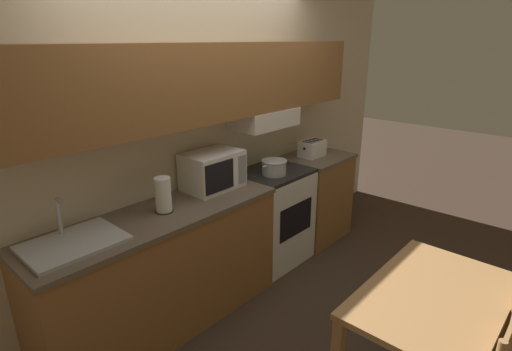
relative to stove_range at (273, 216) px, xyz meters
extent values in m
plane|color=#3D2D23|center=(-0.58, 0.27, -0.46)|extent=(16.00, 16.00, 0.00)
cube|color=beige|center=(-0.58, 0.30, 0.82)|extent=(5.61, 0.05, 2.55)
cube|color=#936033|center=(-0.58, 0.11, 1.30)|extent=(3.21, 0.32, 0.57)
cube|color=white|center=(0.00, 0.11, 0.93)|extent=(0.63, 0.34, 0.16)
cube|color=#936033|center=(-1.26, -0.01, -0.02)|extent=(1.84, 0.56, 0.88)
cube|color=brown|center=(-1.26, -0.01, 0.44)|extent=(1.86, 0.58, 0.04)
cube|color=#936033|center=(0.69, -0.01, -0.02)|extent=(0.68, 0.56, 0.88)
cube|color=brown|center=(0.69, -0.01, 0.44)|extent=(0.70, 0.58, 0.04)
cube|color=white|center=(0.00, 0.00, -0.02)|extent=(0.66, 0.54, 0.89)
cube|color=black|center=(0.00, 0.00, 0.44)|extent=(0.66, 0.54, 0.03)
cube|color=black|center=(0.00, -0.27, 0.05)|extent=(0.46, 0.01, 0.31)
cylinder|color=black|center=(-0.15, -0.11, 0.45)|extent=(0.09, 0.09, 0.01)
cylinder|color=black|center=(0.15, -0.11, 0.45)|extent=(0.09, 0.09, 0.01)
cylinder|color=black|center=(-0.15, 0.11, 0.45)|extent=(0.09, 0.09, 0.01)
cylinder|color=black|center=(0.15, 0.11, 0.45)|extent=(0.09, 0.09, 0.01)
cylinder|color=#B7BABF|center=(-0.07, -0.07, 0.52)|extent=(0.22, 0.22, 0.13)
torus|color=#B7BABF|center=(-0.07, -0.07, 0.58)|extent=(0.23, 0.23, 0.01)
cylinder|color=#B7BABF|center=(-0.20, -0.07, 0.56)|extent=(0.05, 0.01, 0.01)
cylinder|color=#B7BABF|center=(0.06, -0.07, 0.56)|extent=(0.05, 0.01, 0.01)
cube|color=white|center=(-0.66, 0.09, 0.61)|extent=(0.47, 0.32, 0.30)
cube|color=black|center=(-0.74, -0.07, 0.61)|extent=(0.29, 0.01, 0.24)
cube|color=gray|center=(-0.49, -0.07, 0.61)|extent=(0.08, 0.01, 0.24)
cube|color=white|center=(0.64, 0.01, 0.54)|extent=(0.27, 0.18, 0.16)
cube|color=black|center=(0.50, 0.01, 0.56)|extent=(0.01, 0.02, 0.02)
cube|color=black|center=(0.54, 0.01, 0.62)|extent=(0.04, 0.13, 0.01)
cube|color=black|center=(0.61, 0.01, 0.62)|extent=(0.04, 0.13, 0.01)
cube|color=black|center=(0.67, 0.01, 0.62)|extent=(0.04, 0.13, 0.01)
cube|color=black|center=(0.73, 0.01, 0.62)|extent=(0.04, 0.13, 0.01)
cube|color=#B7BABF|center=(-1.86, -0.01, 0.47)|extent=(0.55, 0.41, 0.02)
cube|color=#4C4F54|center=(-1.86, -0.03, 0.47)|extent=(0.47, 0.31, 0.01)
cylinder|color=#B7BABF|center=(-1.86, 0.15, 0.60)|extent=(0.02, 0.02, 0.23)
cylinder|color=#B7BABF|center=(-1.86, 0.09, 0.71)|extent=(0.02, 0.12, 0.02)
cylinder|color=black|center=(-1.21, -0.01, 0.46)|extent=(0.13, 0.13, 0.01)
cylinder|color=white|center=(-1.21, -0.01, 0.59)|extent=(0.11, 0.11, 0.25)
cube|color=#B27F4C|center=(-0.66, -1.70, 0.27)|extent=(1.06, 0.67, 0.04)
cube|color=#B27F4C|center=(-0.17, -2.00, -0.10)|extent=(0.06, 0.06, 0.71)
cube|color=#B27F4C|center=(-0.17, -1.40, -0.10)|extent=(0.06, 0.06, 0.71)
cylinder|color=#B27F4C|center=(-0.68, -2.07, 0.22)|extent=(0.04, 0.04, 0.44)
cube|color=#B27F4C|center=(-0.86, -2.07, 0.35)|extent=(0.34, 0.02, 0.06)
cylinder|color=#B27F4C|center=(-0.53, -2.05, 0.22)|extent=(0.04, 0.04, 0.44)
camera|label=1|loc=(-2.69, -2.20, 1.61)|focal=28.00mm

